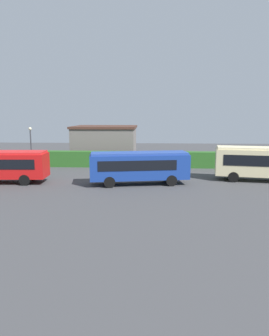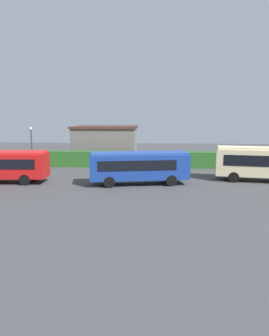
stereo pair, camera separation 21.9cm
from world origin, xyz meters
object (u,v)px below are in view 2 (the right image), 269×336
object	(u,v)px
bus_blue	(139,166)
person_right	(169,168)
bus_cream	(263,162)
lamppost	(32,143)

from	to	relation	value
bus_blue	person_right	xyz separation A→B (m)	(2.90, 3.07, -0.73)
bus_blue	bus_cream	bearing A→B (deg)	-0.37
lamppost	person_right	bearing A→B (deg)	-14.71
lamppost	bus_blue	bearing A→B (deg)	-29.26
bus_cream	person_right	distance (m)	8.99
bus_cream	lamppost	world-z (taller)	lamppost
bus_blue	lamppost	size ratio (longest dim) A/B	1.88
bus_cream	person_right	size ratio (longest dim) A/B	4.78
bus_cream	lamppost	bearing A→B (deg)	177.59
bus_cream	person_right	xyz separation A→B (m)	(-8.89, 1.08, -0.88)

